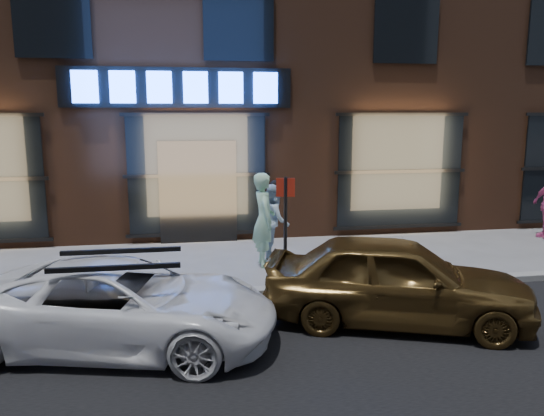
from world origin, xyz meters
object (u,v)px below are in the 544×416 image
(white_suv, at_px, (120,305))
(man_bowtie, at_px, (264,220))
(man_cap, at_px, (275,220))
(sign_post, at_px, (285,223))
(gold_sedan, at_px, (396,280))

(white_suv, bearing_deg, man_bowtie, -21.90)
(man_cap, height_order, sign_post, sign_post)
(white_suv, relative_size, sign_post, 2.07)
(man_bowtie, xyz_separation_m, white_suv, (-2.41, -3.40, -0.37))
(man_bowtie, distance_m, gold_sedan, 3.57)
(man_bowtie, relative_size, sign_post, 0.95)
(man_bowtie, distance_m, sign_post, 1.60)
(man_bowtie, height_order, man_cap, man_bowtie)
(white_suv, height_order, sign_post, sign_post)
(gold_sedan, bearing_deg, man_cap, 35.65)
(man_bowtie, bearing_deg, man_cap, -31.91)
(man_bowtie, xyz_separation_m, gold_sedan, (1.46, -3.24, -0.29))
(man_bowtie, height_order, sign_post, sign_post)
(gold_sedan, xyz_separation_m, sign_post, (-1.33, 1.67, 0.55))
(sign_post, bearing_deg, gold_sedan, -41.37)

